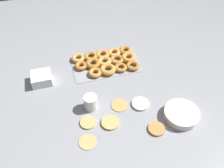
# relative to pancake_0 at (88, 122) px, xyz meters

# --- Properties ---
(ground_plane) EXTENTS (3.00, 3.00, 0.00)m
(ground_plane) POSITION_rel_pancake_0_xyz_m (-0.19, -0.11, -0.01)
(ground_plane) COLOR gray
(pancake_0) EXTENTS (0.09, 0.09, 0.01)m
(pancake_0) POSITION_rel_pancake_0_xyz_m (0.00, 0.00, 0.00)
(pancake_0) COLOR tan
(pancake_0) RESTS_ON ground_plane
(pancake_1) EXTENTS (0.10, 0.10, 0.01)m
(pancake_1) POSITION_rel_pancake_0_xyz_m (0.03, 0.12, -0.00)
(pancake_1) COLOR tan
(pancake_1) RESTS_ON ground_plane
(pancake_2) EXTENTS (0.11, 0.11, 0.01)m
(pancake_2) POSITION_rel_pancake_0_xyz_m (-0.33, -0.05, 0.00)
(pancake_2) COLOR beige
(pancake_2) RESTS_ON ground_plane
(pancake_3) EXTENTS (0.10, 0.10, 0.01)m
(pancake_3) POSITION_rel_pancake_0_xyz_m (-0.12, 0.03, 0.00)
(pancake_3) COLOR tan
(pancake_3) RESTS_ON ground_plane
(pancake_4) EXTENTS (0.09, 0.09, 0.01)m
(pancake_4) POSITION_rel_pancake_0_xyz_m (-0.36, 0.14, 0.00)
(pancake_4) COLOR #B27F42
(pancake_4) RESTS_ON ground_plane
(pancake_5) EXTENTS (0.10, 0.10, 0.01)m
(pancake_5) POSITION_rel_pancake_0_xyz_m (-0.21, -0.07, -0.00)
(pancake_5) COLOR tan
(pancake_5) RESTS_ON ground_plane
(donut_tray) EXTENTS (0.46, 0.28, 0.04)m
(donut_tray) POSITION_rel_pancake_0_xyz_m (-0.23, -0.47, 0.01)
(donut_tray) COLOR #93969B
(donut_tray) RESTS_ON ground_plane
(batter_bowl) EXTENTS (0.20, 0.20, 0.05)m
(batter_bowl) POSITION_rel_pancake_0_xyz_m (-0.53, 0.10, 0.02)
(batter_bowl) COLOR silver
(batter_bowl) RESTS_ON ground_plane
(container_stack) EXTENTS (0.13, 0.12, 0.07)m
(container_stack) POSITION_rel_pancake_0_xyz_m (0.23, -0.40, 0.03)
(container_stack) COLOR white
(container_stack) RESTS_ON ground_plane
(paper_cup) EXTENTS (0.08, 0.08, 0.09)m
(paper_cup) POSITION_rel_pancake_0_xyz_m (-0.04, -0.10, 0.04)
(paper_cup) COLOR white
(paper_cup) RESTS_ON ground_plane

